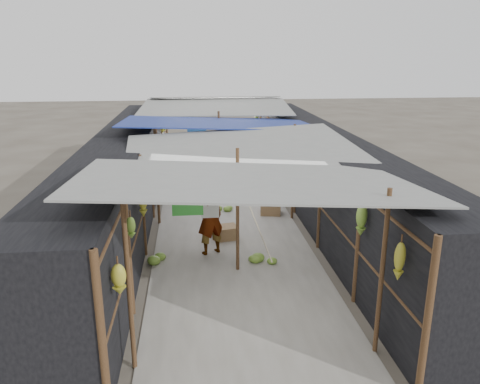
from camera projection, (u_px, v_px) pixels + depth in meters
name	position (u px, v px, depth m)	size (l,w,h in m)	color
ground	(258.00, 359.00, 6.96)	(80.00, 80.00, 0.00)	#6B6356
aisle_slab	(225.00, 214.00, 13.15)	(3.60, 16.00, 0.02)	#9E998E
stall_left	(125.00, 178.00, 12.55)	(1.40, 15.00, 2.30)	black
stall_right	(321.00, 173.00, 13.09)	(1.40, 15.00, 2.30)	black
crate_near	(226.00, 233.00, 11.39)	(0.55, 0.44, 0.33)	#916D4A
crate_mid	(270.00, 209.00, 13.13)	(0.56, 0.45, 0.33)	#916D4A
crate_back	(184.00, 193.00, 14.76)	(0.42, 0.35, 0.27)	#916D4A
black_basin	(275.00, 194.00, 14.83)	(0.55, 0.55, 0.17)	black
vendor_elderly	(210.00, 218.00, 10.37)	(0.63, 0.42, 1.74)	white
shopper_blue	(193.00, 180.00, 14.12)	(0.67, 0.52, 1.38)	navy
vendor_seated	(278.00, 190.00, 14.11)	(0.51, 0.29, 0.78)	#4A4440
market_canopy	(224.00, 128.00, 12.78)	(5.62, 15.20, 2.77)	brown
hanging_bananas	(232.00, 157.00, 12.50)	(3.96, 14.15, 0.82)	gold
floor_bananas	(218.00, 208.00, 13.27)	(3.95, 7.85, 0.31)	olive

